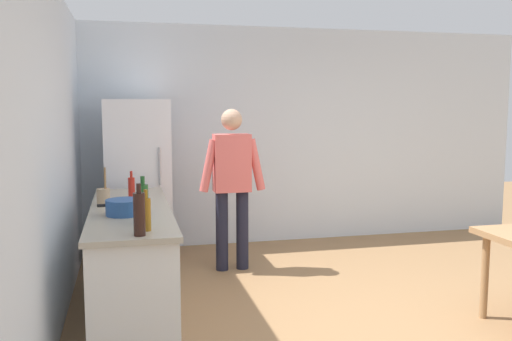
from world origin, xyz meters
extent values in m
plane|color=#936D47|center=(0.00, 0.00, 0.00)|extent=(14.00, 14.00, 0.00)
cube|color=silver|center=(0.00, 3.00, 1.35)|extent=(6.40, 0.12, 2.70)
cube|color=silver|center=(-2.60, 0.20, 1.35)|extent=(0.12, 5.60, 2.70)
cube|color=white|center=(-2.00, 0.80, 0.43)|extent=(0.60, 2.12, 0.86)
cube|color=#B2A893|center=(-2.00, 0.80, 0.88)|extent=(0.64, 2.20, 0.04)
cube|color=white|center=(-1.90, 2.40, 0.90)|extent=(0.70, 0.64, 1.80)
cylinder|color=#B2B2B7|center=(-1.68, 2.06, 1.10)|extent=(0.02, 0.02, 0.40)
cylinder|color=#1E1E2D|center=(-1.06, 1.85, 0.42)|extent=(0.13, 0.13, 0.84)
cylinder|color=#1E1E2D|center=(-0.84, 1.85, 0.42)|extent=(0.13, 0.13, 0.84)
cube|color=#E56660|center=(-0.95, 1.85, 1.14)|extent=(0.38, 0.22, 0.60)
sphere|color=tan|center=(-0.95, 1.85, 1.59)|extent=(0.22, 0.22, 0.22)
cylinder|color=#E56660|center=(-1.20, 1.81, 1.12)|extent=(0.20, 0.09, 0.55)
cylinder|color=#E56660|center=(-0.70, 1.81, 1.12)|extent=(0.20, 0.09, 0.55)
cylinder|color=#9E754C|center=(0.80, 0.05, 0.35)|extent=(0.06, 0.06, 0.70)
cylinder|color=#285193|center=(-2.05, 0.53, 0.96)|extent=(0.28, 0.28, 0.12)
cube|color=black|center=(-2.22, 0.53, 0.98)|extent=(0.06, 0.03, 0.02)
cube|color=black|center=(-1.88, 0.53, 0.98)|extent=(0.06, 0.03, 0.02)
cylinder|color=tan|center=(-2.22, 0.99, 0.97)|extent=(0.11, 0.11, 0.14)
cylinder|color=olive|center=(-2.20, 1.00, 1.11)|extent=(0.02, 0.05, 0.22)
cylinder|color=olive|center=(-2.20, 0.99, 1.11)|extent=(0.02, 0.04, 0.22)
cylinder|color=#1E5123|center=(-1.91, 0.18, 1.04)|extent=(0.08, 0.08, 0.28)
cylinder|color=#1E5123|center=(-1.91, 0.18, 1.21)|extent=(0.03, 0.03, 0.06)
cylinder|color=black|center=(-1.95, -0.19, 1.04)|extent=(0.08, 0.08, 0.28)
cylinder|color=black|center=(-1.95, -0.19, 1.21)|extent=(0.03, 0.03, 0.06)
cylinder|color=#B22319|center=(-1.98, 1.35, 0.99)|extent=(0.06, 0.06, 0.18)
cylinder|color=#B22319|center=(-1.98, 1.35, 1.11)|extent=(0.02, 0.02, 0.06)
cylinder|color=#996619|center=(-1.90, -0.06, 1.01)|extent=(0.06, 0.06, 0.22)
cylinder|color=#996619|center=(-1.90, -0.06, 1.15)|extent=(0.03, 0.03, 0.06)
camera|label=1|loc=(-2.02, -3.72, 1.73)|focal=38.35mm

